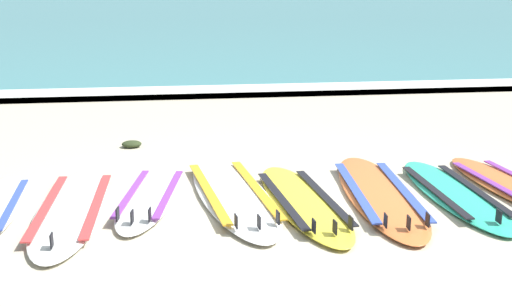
% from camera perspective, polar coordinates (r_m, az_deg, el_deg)
% --- Properties ---
extents(ground_plane, '(80.00, 80.00, 0.00)m').
position_cam_1_polar(ground_plane, '(6.09, 2.10, -4.70)').
color(ground_plane, '#B7AD93').
extents(sea, '(80.00, 60.00, 0.10)m').
position_cam_1_polar(sea, '(41.20, -6.49, 12.44)').
color(sea, teal).
rests_on(sea, ground).
extents(wave_foam_strip, '(80.00, 0.78, 0.11)m').
position_cam_1_polar(wave_foam_strip, '(11.74, -2.79, 5.39)').
color(wave_foam_strip, white).
rests_on(wave_foam_strip, ground).
extents(surfboard_1, '(0.67, 2.46, 0.18)m').
position_cam_1_polar(surfboard_1, '(6.18, -15.66, -4.62)').
color(surfboard_1, silver).
rests_on(surfboard_1, ground).
extents(surfboard_2, '(0.82, 2.04, 0.18)m').
position_cam_1_polar(surfboard_2, '(6.34, -9.17, -3.70)').
color(surfboard_2, white).
rests_on(surfboard_2, ground).
extents(surfboard_3, '(0.94, 2.65, 0.18)m').
position_cam_1_polar(surfboard_3, '(6.35, -2.04, -3.48)').
color(surfboard_3, white).
rests_on(surfboard_3, ground).
extents(surfboard_4, '(0.77, 2.33, 0.18)m').
position_cam_1_polar(surfboard_4, '(6.15, 4.09, -4.16)').
color(surfboard_4, yellow).
rests_on(surfboard_4, ground).
extents(surfboard_5, '(0.84, 2.60, 0.18)m').
position_cam_1_polar(surfboard_5, '(6.45, 10.63, -3.43)').
color(surfboard_5, orange).
rests_on(surfboard_5, ground).
extents(surfboard_6, '(0.56, 2.23, 0.18)m').
position_cam_1_polar(surfboard_6, '(6.63, 16.80, -3.32)').
color(surfboard_6, '#2DB793').
rests_on(surfboard_6, ground).
extents(surfboard_7, '(0.69, 2.14, 0.18)m').
position_cam_1_polar(surfboard_7, '(7.04, 21.12, -2.62)').
color(surfboard_7, orange).
rests_on(surfboard_7, ground).
extents(seaweed_clump_near_shoreline, '(0.24, 0.19, 0.09)m').
position_cam_1_polar(seaweed_clump_near_shoreline, '(8.29, -10.74, 0.81)').
color(seaweed_clump_near_shoreline, '#2D381E').
rests_on(seaweed_clump_near_shoreline, ground).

